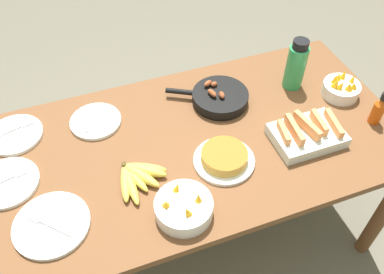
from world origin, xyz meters
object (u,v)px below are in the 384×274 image
fruit_bowl_citrus (184,208)px  hot_sauce_bottle (378,110)px  melon_tray (307,134)px  empty_plate_near_front (15,135)px  empty_plate_far_right (52,225)px  skillet (219,97)px  banana_bunch (137,176)px  water_bottle (296,65)px  empty_plate_mid_edge (96,121)px  fruit_bowl_mango (341,88)px  frittata_plate_center (224,158)px  empty_plate_far_left (7,183)px

fruit_bowl_citrus → hot_sauce_bottle: hot_sauce_bottle is taller
melon_tray → empty_plate_near_front: 1.22m
melon_tray → empty_plate_far_right: size_ratio=1.06×
skillet → banana_bunch: bearing=61.4°
empty_plate_far_right → water_bottle: size_ratio=1.08×
banana_bunch → empty_plate_mid_edge: size_ratio=0.96×
fruit_bowl_citrus → skillet: bearing=55.2°
fruit_bowl_mango → fruit_bowl_citrus: size_ratio=0.81×
frittata_plate_center → empty_plate_mid_edge: bearing=137.8°
empty_plate_mid_edge → fruit_bowl_mango: fruit_bowl_mango is taller
empty_plate_far_left → empty_plate_mid_edge: same height
water_bottle → empty_plate_far_left: bearing=-174.0°
empty_plate_mid_edge → hot_sauce_bottle: (1.13, -0.41, 0.06)m
water_bottle → melon_tray: bearing=-110.0°
empty_plate_near_front → empty_plate_far_right: size_ratio=0.86×
empty_plate_far_right → hot_sauce_bottle: size_ratio=1.66×
empty_plate_far_right → fruit_bowl_mango: 1.36m
banana_bunch → empty_plate_far_left: banana_bunch is taller
frittata_plate_center → empty_plate_mid_edge: size_ratio=1.11×
empty_plate_far_left → banana_bunch: bearing=-17.3°
empty_plate_near_front → fruit_bowl_mango: (1.43, -0.25, 0.03)m
banana_bunch → fruit_bowl_citrus: (0.12, -0.20, 0.02)m
empty_plate_near_front → fruit_bowl_mango: bearing=-9.9°
fruit_bowl_citrus → banana_bunch: bearing=119.4°
empty_plate_far_left → hot_sauce_bottle: 1.52m
empty_plate_far_left → hot_sauce_bottle: (1.51, -0.20, 0.06)m
skillet → empty_plate_near_front: skillet is taller
banana_bunch → frittata_plate_center: bearing=-6.4°
empty_plate_far_left → skillet: bearing=8.9°
fruit_bowl_citrus → water_bottle: water_bottle is taller
empty_plate_far_left → empty_plate_mid_edge: bearing=28.8°
skillet → fruit_bowl_mango: size_ratio=2.09×
water_bottle → empty_plate_mid_edge: bearing=175.5°
empty_plate_far_right → empty_plate_mid_edge: (0.24, 0.45, 0.00)m
melon_tray → empty_plate_near_front: (-1.13, 0.44, -0.03)m
water_bottle → hot_sauce_bottle: bearing=-57.9°
frittata_plate_center → empty_plate_mid_edge: 0.59m
empty_plate_mid_edge → water_bottle: water_bottle is taller
empty_plate_near_front → hot_sauce_bottle: bearing=-17.0°
water_bottle → hot_sauce_bottle: 0.40m
fruit_bowl_mango → empty_plate_near_front: bearing=170.1°
skillet → empty_plate_mid_edge: size_ratio=1.60×
empty_plate_near_front → empty_plate_mid_edge: bearing=-6.6°
empty_plate_far_left → hot_sauce_bottle: bearing=-7.6°
banana_bunch → water_bottle: 0.88m
banana_bunch → empty_plate_far_right: (-0.33, -0.09, -0.01)m
empty_plate_far_right → empty_plate_mid_edge: size_ratio=1.22×
empty_plate_near_front → empty_plate_far_left: size_ratio=0.96×
banana_bunch → hot_sauce_bottle: hot_sauce_bottle is taller
water_bottle → empty_plate_far_right: bearing=-162.1°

